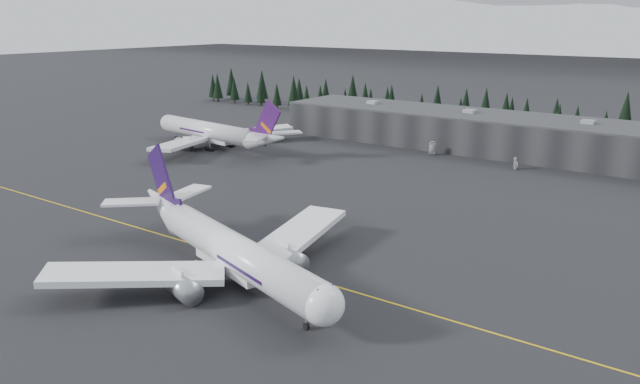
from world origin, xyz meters
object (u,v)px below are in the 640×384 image
Objects in this scene: terminal at (496,133)px; jet_parked at (217,133)px; gse_vehicle_b at (516,167)px; jet_main at (223,245)px; gse_vehicle_a at (432,153)px.

jet_parked reaches higher than terminal.
jet_parked is 102.29m from gse_vehicle_b.
jet_main reaches higher than gse_vehicle_b.
jet_main is 114.68m from jet_parked.
terminal is 2.40× the size of jet_main.
jet_main is 0.99× the size of jet_parked.
gse_vehicle_b is at bearing 99.50° from jet_main.
jet_parked is (-81.49, 80.69, -0.05)m from jet_main.
jet_main reaches higher than terminal.
gse_vehicle_a is (67.24, 34.79, -4.93)m from jet_parked.
gse_vehicle_a is at bearing -145.75° from jet_parked.
jet_parked is at bearing -169.81° from gse_vehicle_a.
terminal reaches higher than gse_vehicle_a.
jet_main is 13.61× the size of gse_vehicle_a.
jet_parked is 17.42× the size of gse_vehicle_b.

